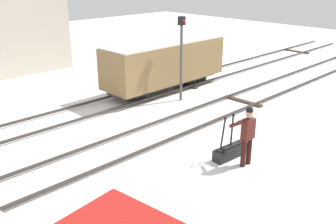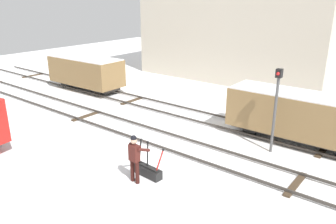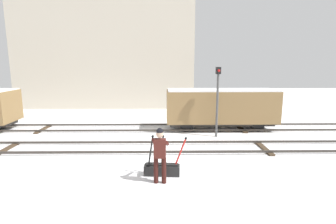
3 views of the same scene
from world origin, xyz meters
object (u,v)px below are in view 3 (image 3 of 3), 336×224
switch_lever_frame (162,168)px  rail_worker (160,152)px  signal_post (218,95)px  freight_car_back_track (221,107)px

switch_lever_frame → rail_worker: size_ratio=0.81×
signal_post → freight_car_back_track: signal_post is taller
rail_worker → signal_post: (2.92, 5.49, 1.21)m
rail_worker → freight_car_back_track: 7.90m
rail_worker → switch_lever_frame: bearing=88.4°
switch_lever_frame → freight_car_back_track: (3.41, 6.49, 1.12)m
switch_lever_frame → rail_worker: (-0.06, -0.60, 0.81)m
rail_worker → signal_post: signal_post is taller
switch_lever_frame → freight_car_back_track: freight_car_back_track is taller
switch_lever_frame → rail_worker: 1.01m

